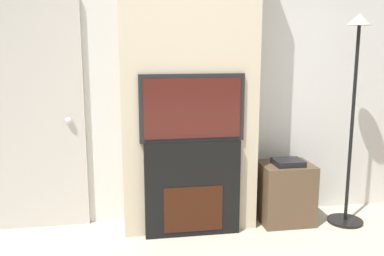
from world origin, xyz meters
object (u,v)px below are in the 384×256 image
object	(u,v)px
television	(192,108)
floor_lamp	(354,99)
fireplace	(192,188)
media_stand	(285,192)

from	to	relation	value
television	floor_lamp	xyz separation A→B (m)	(1.44, 0.00, 0.04)
fireplace	television	distance (m)	0.70
fireplace	floor_lamp	bearing A→B (deg)	-0.07
floor_lamp	media_stand	xyz separation A→B (m)	(-0.55, 0.11, -0.86)
fireplace	media_stand	bearing A→B (deg)	7.11
television	media_stand	xyz separation A→B (m)	(0.89, 0.11, -0.82)
floor_lamp	fireplace	bearing A→B (deg)	179.93
television	media_stand	world-z (taller)	television
floor_lamp	media_stand	distance (m)	1.03
fireplace	floor_lamp	distance (m)	1.62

